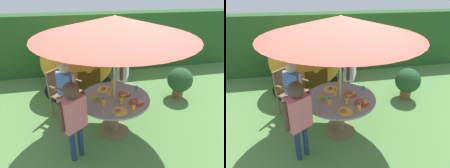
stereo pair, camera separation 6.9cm
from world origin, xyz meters
The scene contains 22 objects.
ground_plane centered at (0.00, 0.00, -0.01)m, with size 10.00×10.00×0.02m, color #548442.
hedge_backdrop centered at (0.00, 3.00, 0.84)m, with size 9.00×0.70×1.67m, color #285623.
garden_table centered at (0.00, 0.00, 0.52)m, with size 1.17×1.17×0.71m.
patio_umbrella centered at (0.00, 0.00, 1.86)m, with size 2.32×2.32×2.00m.
wooden_chair centered at (-0.88, 0.82, 0.54)m, with size 0.67×0.67×0.94m.
dome_tent centered at (-0.50, 1.83, 0.75)m, with size 2.20×2.20×1.51m.
potted_plant centered at (1.72, 0.87, 0.42)m, with size 0.56×0.56×0.73m.
child_in_white_shirt centered at (0.37, 0.84, 0.90)m, with size 0.33×0.44×1.42m.
child_in_blue_shirt centered at (-0.78, 0.56, 0.75)m, with size 0.34×0.31×1.17m.
child_in_pink_shirt centered at (-0.67, -0.48, 0.82)m, with size 0.38×0.34×1.29m.
snack_bowl centered at (-0.33, 0.00, 0.74)m, with size 0.14×0.14×0.07m.
plate_mid_left centered at (0.00, -0.41, 0.72)m, with size 0.22×0.22×0.03m.
plate_mid_right centered at (0.31, -0.23, 0.72)m, with size 0.24×0.24×0.03m.
plate_center_back centered at (0.19, 0.06, 0.72)m, with size 0.21×0.21×0.03m.
plate_near_left centered at (-0.12, 0.29, 0.72)m, with size 0.25×0.25×0.03m.
juice_bottle_near_right centered at (0.07, -0.19, 0.76)m, with size 0.05×0.05×0.11m.
juice_bottle_far_left centered at (0.07, 0.51, 0.76)m, with size 0.06×0.06×0.12m.
juice_bottle_far_right centered at (0.21, -0.40, 0.76)m, with size 0.06×0.06×0.11m.
juice_bottle_center_front centered at (0.10, -0.11, 0.77)m, with size 0.05×0.05×0.13m.
juice_bottle_front_edge centered at (-0.07, 0.07, 0.77)m, with size 0.05×0.05×0.13m.
juice_bottle_back_edge centered at (-0.21, -0.18, 0.76)m, with size 0.06×0.06×0.12m.
cup_near centered at (0.45, 0.19, 0.74)m, with size 0.06×0.06×0.06m, color #4C99D8.
Camera 2 is at (-0.52, -2.66, 2.36)m, focal length 30.64 mm.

